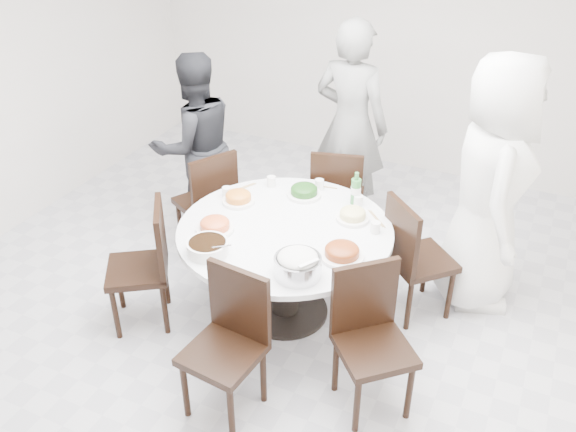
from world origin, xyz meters
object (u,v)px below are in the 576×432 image
at_px(beverage_bottle, 356,188).
at_px(chair_ne, 421,258).
at_px(chair_n, 338,196).
at_px(chair_se, 375,347).
at_px(diner_right, 490,186).
at_px(rice_bowl, 298,266).
at_px(dining_table, 285,272).
at_px(diner_left, 195,146).
at_px(chair_sw, 137,267).
at_px(soup_bowl, 208,247).
at_px(chair_nw, 205,200).
at_px(chair_s, 222,351).
at_px(diner_middle, 351,125).

bearing_deg(beverage_bottle, chair_ne, -8.55).
height_order(chair_n, chair_se, same).
height_order(diner_right, rice_bowl, diner_right).
height_order(dining_table, diner_left, diner_left).
bearing_deg(chair_sw, chair_se, 54.56).
relative_size(chair_n, soup_bowl, 3.47).
distance_m(diner_right, beverage_bottle, 0.94).
xyz_separation_m(dining_table, soup_bowl, (-0.33, -0.48, 0.42)).
xyz_separation_m(dining_table, chair_nw, (-0.98, 0.50, 0.10)).
bearing_deg(diner_left, rice_bowl, 86.63).
height_order(chair_s, rice_bowl, chair_s).
xyz_separation_m(diner_left, rice_bowl, (1.52, -1.23, 0.00)).
height_order(chair_ne, diner_left, diner_left).
distance_m(chair_s, beverage_bottle, 1.59).
height_order(dining_table, rice_bowl, rice_bowl).
bearing_deg(chair_nw, rice_bowl, 81.83).
xyz_separation_m(chair_sw, chair_s, (0.97, -0.47, 0.00)).
bearing_deg(rice_bowl, chair_sw, -177.14).
distance_m(chair_s, diner_left, 2.20).
relative_size(diner_left, beverage_bottle, 6.42).
relative_size(diner_left, soup_bowl, 5.93).
height_order(chair_ne, chair_n, same).
height_order(chair_sw, rice_bowl, chair_sw).
distance_m(chair_n, diner_left, 1.29).
bearing_deg(diner_right, diner_middle, 46.61).
xyz_separation_m(chair_ne, diner_right, (0.34, 0.37, 0.48)).
relative_size(chair_ne, diner_right, 0.50).
xyz_separation_m(rice_bowl, beverage_bottle, (0.02, 0.98, 0.06)).
distance_m(dining_table, chair_ne, 0.99).
distance_m(chair_se, beverage_bottle, 1.29).
bearing_deg(chair_s, chair_ne, 66.34).
bearing_deg(chair_nw, diner_left, -110.88).
relative_size(chair_n, chair_nw, 1.00).
bearing_deg(diner_middle, chair_ne, 138.39).
bearing_deg(diner_left, chair_se, 92.68).
bearing_deg(diner_middle, beverage_bottle, 118.48).
height_order(chair_nw, rice_bowl, chair_nw).
bearing_deg(diner_right, chair_nw, 82.43).
distance_m(chair_ne, chair_nw, 1.86).
height_order(chair_n, soup_bowl, chair_n).
xyz_separation_m(chair_nw, soup_bowl, (0.65, -0.98, 0.32)).
relative_size(diner_right, beverage_bottle, 7.57).
xyz_separation_m(chair_n, chair_s, (0.05, -2.03, 0.00)).
relative_size(chair_ne, chair_sw, 1.00).
bearing_deg(diner_left, chair_s, 71.57).
height_order(chair_se, diner_middle, diner_middle).
distance_m(chair_n, rice_bowl, 1.56).
bearing_deg(diner_left, chair_sw, 49.04).
distance_m(dining_table, beverage_bottle, 0.80).
height_order(diner_right, beverage_bottle, diner_right).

